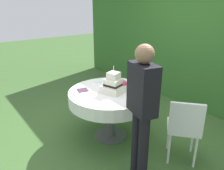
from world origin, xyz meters
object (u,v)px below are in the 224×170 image
(cake_table, at_px, (110,97))
(napkin_stack, at_px, (83,90))
(garden_chair, at_px, (184,125))
(serving_plate_far, at_px, (125,82))
(wedding_cake, at_px, (114,85))
(serving_plate_near, at_px, (97,82))
(standing_person, at_px, (142,106))

(cake_table, bearing_deg, napkin_stack, -131.26)
(cake_table, bearing_deg, garden_chair, 19.48)
(napkin_stack, bearing_deg, serving_plate_far, 79.28)
(napkin_stack, xyz_separation_m, garden_chair, (1.31, 0.67, -0.22))
(serving_plate_far, relative_size, garden_chair, 0.13)
(wedding_cake, relative_size, serving_plate_near, 2.95)
(cake_table, height_order, napkin_stack, napkin_stack)
(serving_plate_far, xyz_separation_m, garden_chair, (1.17, -0.02, -0.22))
(serving_plate_far, bearing_deg, napkin_stack, -100.72)
(wedding_cake, bearing_deg, napkin_stack, -134.97)
(wedding_cake, distance_m, standing_person, 0.86)
(serving_plate_near, height_order, napkin_stack, serving_plate_near)
(cake_table, xyz_separation_m, garden_chair, (1.04, 0.37, -0.12))
(cake_table, relative_size, wedding_cake, 3.17)
(serving_plate_near, distance_m, standing_person, 1.34)
(standing_person, bearing_deg, napkin_stack, -176.51)
(cake_table, xyz_separation_m, wedding_cake, (0.06, 0.02, 0.21))
(garden_chair, bearing_deg, serving_plate_near, -167.99)
(serving_plate_far, bearing_deg, wedding_cake, -61.92)
(serving_plate_far, relative_size, standing_person, 0.07)
(napkin_stack, height_order, standing_person, standing_person)
(garden_chair, distance_m, standing_person, 0.74)
(cake_table, height_order, standing_person, standing_person)
(cake_table, bearing_deg, serving_plate_near, 172.44)
(cake_table, xyz_separation_m, serving_plate_near, (-0.42, 0.06, 0.11))
(cake_table, bearing_deg, wedding_cake, 19.78)
(standing_person, bearing_deg, cake_table, 164.85)
(cake_table, relative_size, standing_person, 0.77)
(napkin_stack, bearing_deg, wedding_cake, 45.03)
(wedding_cake, bearing_deg, cake_table, -160.22)
(standing_person, bearing_deg, serving_plate_near, 167.28)
(serving_plate_far, bearing_deg, garden_chair, -1.06)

